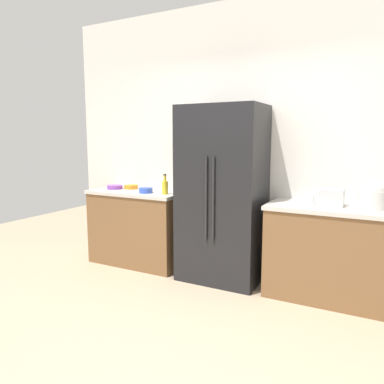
{
  "coord_description": "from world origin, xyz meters",
  "views": [
    {
      "loc": [
        1.39,
        -2.36,
        1.55
      ],
      "look_at": [
        -0.07,
        0.39,
        1.1
      ],
      "focal_mm": 34.54,
      "sensor_mm": 36.0,
      "label": 1
    }
  ],
  "objects_px": {
    "cup_b": "(311,199)",
    "bowl_a": "(131,187)",
    "bottle_a": "(165,187)",
    "refrigerator": "(222,195)",
    "bowl_b": "(146,190)",
    "bowl_c": "(115,187)",
    "rice_cooker": "(372,195)",
    "toaster": "(332,197)"
  },
  "relations": [
    {
      "from": "toaster",
      "to": "rice_cooker",
      "type": "relative_size",
      "value": 0.78
    },
    {
      "from": "rice_cooker",
      "to": "cup_b",
      "type": "bearing_deg",
      "value": 176.14
    },
    {
      "from": "refrigerator",
      "to": "bowl_a",
      "type": "xyz_separation_m",
      "value": [
        -1.31,
        0.12,
        -0.01
      ]
    },
    {
      "from": "refrigerator",
      "to": "toaster",
      "type": "height_order",
      "value": "refrigerator"
    },
    {
      "from": "refrigerator",
      "to": "rice_cooker",
      "type": "distance_m",
      "value": 1.47
    },
    {
      "from": "bottle_a",
      "to": "bowl_c",
      "type": "relative_size",
      "value": 1.19
    },
    {
      "from": "refrigerator",
      "to": "cup_b",
      "type": "relative_size",
      "value": 21.6
    },
    {
      "from": "refrigerator",
      "to": "cup_b",
      "type": "xyz_separation_m",
      "value": [
        0.92,
        0.06,
        0.01
      ]
    },
    {
      "from": "rice_cooker",
      "to": "cup_b",
      "type": "xyz_separation_m",
      "value": [
        -0.54,
        0.04,
        -0.09
      ]
    },
    {
      "from": "bowl_b",
      "to": "bowl_c",
      "type": "height_order",
      "value": "bowl_b"
    },
    {
      "from": "toaster",
      "to": "rice_cooker",
      "type": "distance_m",
      "value": 0.35
    },
    {
      "from": "bottle_a",
      "to": "bowl_a",
      "type": "xyz_separation_m",
      "value": [
        -0.63,
        0.19,
        -0.06
      ]
    },
    {
      "from": "cup_b",
      "to": "bowl_a",
      "type": "bearing_deg",
      "value": 178.51
    },
    {
      "from": "toaster",
      "to": "rice_cooker",
      "type": "height_order",
      "value": "rice_cooker"
    },
    {
      "from": "toaster",
      "to": "bowl_b",
      "type": "distance_m",
      "value": 2.06
    },
    {
      "from": "toaster",
      "to": "cup_b",
      "type": "bearing_deg",
      "value": 174.73
    },
    {
      "from": "bowl_a",
      "to": "bottle_a",
      "type": "bearing_deg",
      "value": -16.61
    },
    {
      "from": "bottle_a",
      "to": "rice_cooker",
      "type": "bearing_deg",
      "value": 2.47
    },
    {
      "from": "bowl_c",
      "to": "bottle_a",
      "type": "bearing_deg",
      "value": -5.86
    },
    {
      "from": "bottle_a",
      "to": "refrigerator",
      "type": "bearing_deg",
      "value": 5.89
    },
    {
      "from": "cup_b",
      "to": "rice_cooker",
      "type": "bearing_deg",
      "value": -3.86
    },
    {
      "from": "cup_b",
      "to": "bowl_c",
      "type": "height_order",
      "value": "cup_b"
    },
    {
      "from": "bottle_a",
      "to": "bowl_c",
      "type": "bearing_deg",
      "value": 174.14
    },
    {
      "from": "bowl_b",
      "to": "bowl_c",
      "type": "bearing_deg",
      "value": 169.26
    },
    {
      "from": "rice_cooker",
      "to": "bowl_c",
      "type": "bearing_deg",
      "value": -179.81
    },
    {
      "from": "refrigerator",
      "to": "bowl_c",
      "type": "relative_size",
      "value": 9.67
    },
    {
      "from": "toaster",
      "to": "cup_b",
      "type": "relative_size",
      "value": 2.46
    },
    {
      "from": "toaster",
      "to": "bottle_a",
      "type": "bearing_deg",
      "value": -176.48
    },
    {
      "from": "toaster",
      "to": "bowl_c",
      "type": "bearing_deg",
      "value": -179.38
    },
    {
      "from": "bottle_a",
      "to": "cup_b",
      "type": "height_order",
      "value": "bottle_a"
    },
    {
      "from": "cup_b",
      "to": "bowl_b",
      "type": "relative_size",
      "value": 0.54
    },
    {
      "from": "toaster",
      "to": "bowl_a",
      "type": "relative_size",
      "value": 1.24
    },
    {
      "from": "toaster",
      "to": "bottle_a",
      "type": "xyz_separation_m",
      "value": [
        -1.8,
        -0.11,
        0.01
      ]
    },
    {
      "from": "refrigerator",
      "to": "rice_cooker",
      "type": "height_order",
      "value": "refrigerator"
    },
    {
      "from": "bowl_a",
      "to": "bowl_b",
      "type": "xyz_separation_m",
      "value": [
        0.37,
        -0.21,
        0.01
      ]
    },
    {
      "from": "cup_b",
      "to": "bowl_a",
      "type": "height_order",
      "value": "cup_b"
    },
    {
      "from": "bowl_a",
      "to": "rice_cooker",
      "type": "bearing_deg",
      "value": -1.95
    },
    {
      "from": "toaster",
      "to": "rice_cooker",
      "type": "xyz_separation_m",
      "value": [
        0.34,
        -0.02,
        0.05
      ]
    },
    {
      "from": "refrigerator",
      "to": "bowl_b",
      "type": "distance_m",
      "value": 0.94
    },
    {
      "from": "toaster",
      "to": "bottle_a",
      "type": "relative_size",
      "value": 0.92
    },
    {
      "from": "bottle_a",
      "to": "bowl_a",
      "type": "height_order",
      "value": "bottle_a"
    },
    {
      "from": "refrigerator",
      "to": "bowl_a",
      "type": "height_order",
      "value": "refrigerator"
    }
  ]
}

